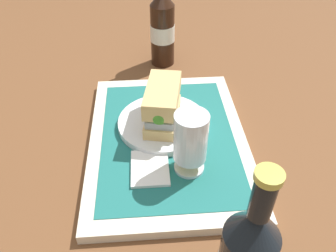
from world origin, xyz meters
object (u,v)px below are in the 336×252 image
(sandwich, at_px, (162,105))
(beer_glass, at_px, (191,141))
(plate, at_px, (163,123))
(second_bottle, at_px, (162,28))

(sandwich, xyz_separation_m, beer_glass, (0.12, 0.04, 0.01))
(plate, distance_m, beer_glass, 0.15)
(sandwich, relative_size, second_bottle, 0.52)
(beer_glass, distance_m, second_bottle, 0.43)
(sandwich, height_order, beer_glass, beer_glass)
(sandwich, relative_size, beer_glass, 1.12)
(second_bottle, bearing_deg, sandwich, -3.60)
(beer_glass, relative_size, second_bottle, 0.47)
(plate, xyz_separation_m, beer_glass, (0.13, 0.04, 0.06))
(beer_glass, bearing_deg, plate, -162.11)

